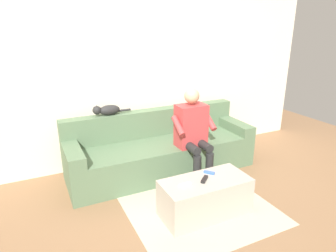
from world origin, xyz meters
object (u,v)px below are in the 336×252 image
Objects in this scene: coffee_table at (205,197)px; remote_black at (204,179)px; remote_white at (185,184)px; person_solo_seated at (193,130)px; remote_blue at (209,173)px; cat_on_backrest at (107,110)px; couch at (161,151)px.

remote_black is at bearing -13.95° from coffee_table.
remote_white is at bearing -41.14° from remote_black.
remote_black is (0.30, 0.76, -0.26)m from person_solo_seated.
remote_blue reaches higher than remote_white.
cat_on_backrest is 3.47× the size of remote_black.
remote_blue is at bearing -164.33° from remote_white.
cat_on_backrest is 4.21× the size of remote_blue.
person_solo_seated is 2.36× the size of cat_on_backrest.
coffee_table is 1.87× the size of cat_on_backrest.
couch is 1.05m from remote_blue.
person_solo_seated is (-0.28, -0.76, 0.47)m from coffee_table.
coffee_table is 0.79× the size of person_solo_seated.
person_solo_seated is (-0.28, 0.38, 0.38)m from couch.
couch is at bearing -132.56° from remote_black.
remote_white is 1.04× the size of remote_blue.
person_solo_seated is at bearing -110.43° from coffee_table.
remote_white is at bearing 77.89° from couch.
remote_black is (-0.64, 1.41, -0.47)m from cat_on_backrest.
remote_white is (0.24, 1.14, 0.13)m from couch.
cat_on_backrest reaches higher than coffee_table.
person_solo_seated is at bearing -125.80° from remote_white.
couch is 1.15m from remote_black.
remote_white is at bearing 67.12° from remote_blue.
person_solo_seated is 9.55× the size of remote_white.
person_solo_seated is 1.16m from cat_on_backrest.
remote_black reaches higher than coffee_table.
remote_black is 0.23m from remote_white.
couch is 21.11× the size of remote_blue.
cat_on_backrest is at bearing -65.32° from coffee_table.
person_solo_seated is 0.96m from remote_white.
remote_white is (-0.40, 1.41, -0.47)m from cat_on_backrest.
coffee_table is 6.48× the size of remote_black.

